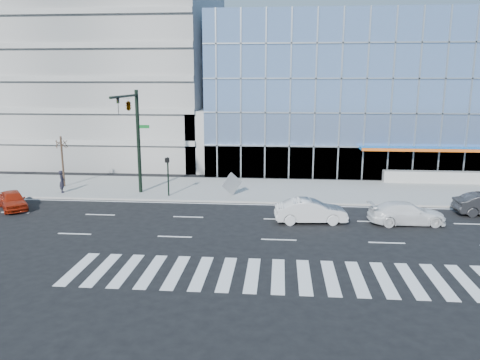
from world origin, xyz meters
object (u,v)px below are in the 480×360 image
at_px(white_sedan, 311,211).
at_px(red_sedan, 13,200).
at_px(ped_signal_post, 168,170).
at_px(street_tree_near, 61,143).
at_px(white_suv, 407,213).
at_px(tilted_panel, 232,184).
at_px(traffic_signal, 132,117).
at_px(pedestrian, 62,182).

height_order(white_sedan, red_sedan, white_sedan).
xyz_separation_m(ped_signal_post, white_sedan, (10.48, -5.44, -1.40)).
height_order(street_tree_near, white_suv, street_tree_near).
bearing_deg(white_suv, tilted_panel, 58.46).
distance_m(traffic_signal, white_sedan, 14.95).
distance_m(street_tree_near, red_sedan, 7.36).
xyz_separation_m(ped_signal_post, tilted_panel, (4.83, 0.57, -1.07)).
relative_size(ped_signal_post, street_tree_near, 0.71).
relative_size(ped_signal_post, white_sedan, 0.66).
relative_size(traffic_signal, tilted_panel, 6.15).
height_order(pedestrian, tilted_panel, tilted_panel).
xyz_separation_m(white_sedan, tilted_panel, (-5.65, 6.01, 0.32)).
bearing_deg(white_sedan, tilted_panel, 37.67).
xyz_separation_m(white_suv, pedestrian, (-25.09, 5.60, 0.34)).
height_order(traffic_signal, white_suv, traffic_signal).
bearing_deg(street_tree_near, pedestrian, -67.85).
bearing_deg(traffic_signal, ped_signal_post, 8.52).
bearing_deg(ped_signal_post, tilted_panel, 6.74).
bearing_deg(tilted_panel, pedestrian, 142.75).
bearing_deg(ped_signal_post, pedestrian, 177.48).
bearing_deg(pedestrian, ped_signal_post, -111.82).
bearing_deg(red_sedan, pedestrian, 32.44).
bearing_deg(traffic_signal, red_sedan, -154.13).
relative_size(ped_signal_post, pedestrian, 1.70).
bearing_deg(white_suv, pedestrian, 72.31).
bearing_deg(street_tree_near, ped_signal_post, -15.06).
relative_size(traffic_signal, red_sedan, 2.10).
height_order(street_tree_near, pedestrian, street_tree_near).
distance_m(traffic_signal, ped_signal_post, 4.75).
relative_size(white_suv, tilted_panel, 3.66).
xyz_separation_m(white_sedan, red_sedan, (-20.60, 1.37, -0.10)).
xyz_separation_m(traffic_signal, white_sedan, (12.98, -5.07, -5.42)).
xyz_separation_m(white_suv, white_sedan, (-6.00, -0.23, 0.06)).
distance_m(ped_signal_post, white_sedan, 11.89).
bearing_deg(traffic_signal, white_sedan, -21.34).
relative_size(street_tree_near, tilted_panel, 3.25).
bearing_deg(red_sedan, ped_signal_post, -16.95).
bearing_deg(ped_signal_post, traffic_signal, -171.48).
bearing_deg(ped_signal_post, white_suv, -17.57).
relative_size(traffic_signal, street_tree_near, 1.89).
xyz_separation_m(white_suv, red_sedan, (-26.60, 1.15, -0.04)).
relative_size(white_suv, red_sedan, 1.25).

